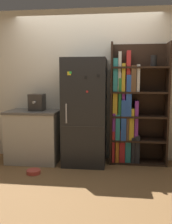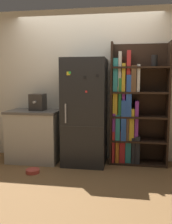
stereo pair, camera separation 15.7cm
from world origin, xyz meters
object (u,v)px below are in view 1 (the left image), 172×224
espresso_machine (37,102)px  pet_bowl (34,172)px  refrigerator (85,112)px  bookshelf (131,110)px

espresso_machine → pet_bowl: espresso_machine is taller
refrigerator → espresso_machine: (-0.82, 0.04, 0.15)m
refrigerator → bookshelf: bookshelf is taller
bookshelf → espresso_machine: bearing=-175.7°
refrigerator → bookshelf: size_ratio=0.87×
bookshelf → espresso_machine: 1.59m
refrigerator → bookshelf: bearing=11.7°
espresso_machine → bookshelf: bearing=4.3°
bookshelf → espresso_machine: bookshelf is taller
refrigerator → espresso_machine: bearing=177.5°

